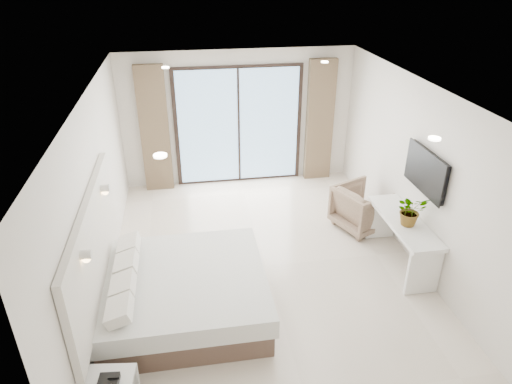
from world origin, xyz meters
The scene contains 7 objects.
ground centered at (0.00, 0.00, 0.00)m, with size 6.20×6.20×0.00m, color beige.
room_shell centered at (-0.20, 0.66, 1.58)m, with size 4.62×6.22×2.72m.
bed centered at (-1.25, -0.81, 0.31)m, with size 2.12×2.01×0.73m.
phone centered at (-2.00, -2.25, 0.49)m, with size 0.20×0.15×0.07m, color black.
console_desk centered at (2.04, -0.24, 0.56)m, with size 0.50×1.62×0.77m.
plant centered at (2.04, -0.36, 0.95)m, with size 0.42×0.47×0.36m, color #33662D.
armchair centered at (1.85, 0.86, 0.42)m, with size 0.82×0.77×0.84m, color #9B7E66.
Camera 1 is at (-1.07, -5.60, 4.25)m, focal length 32.00 mm.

